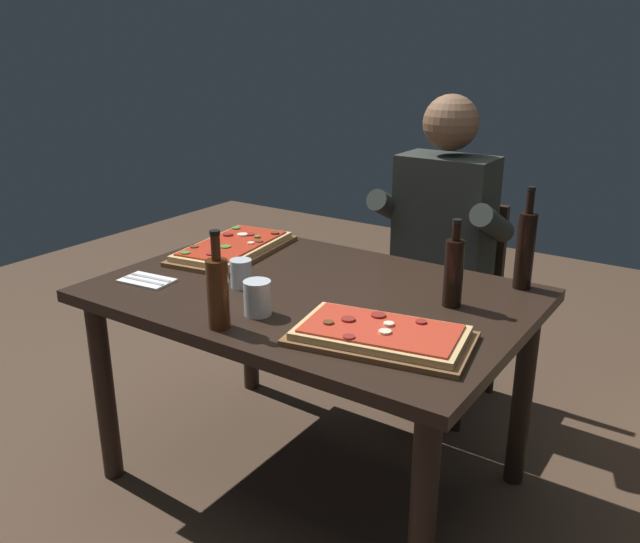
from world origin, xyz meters
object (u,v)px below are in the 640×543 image
Objects in this scene: dining_table at (312,316)px; tumbler_far_side at (258,300)px; vinegar_bottle_green at (218,291)px; seated_diner at (439,242)px; pizza_rectangular_front at (381,335)px; oil_bottle_amber at (525,248)px; diner_chair at (447,292)px; wine_bottle_dark at (454,271)px; pizza_rectangular_left at (233,247)px; tumbler_near_camera at (241,275)px.

tumbler_far_side is (-0.02, -0.26, 0.14)m from dining_table.
vinegar_bottle_green is at bearing -96.84° from dining_table.
seated_diner is (0.13, 0.74, 0.10)m from dining_table.
dining_table is 1.05× the size of seated_diner.
seated_diner is at bearing 105.22° from pizza_rectangular_front.
oil_bottle_amber reaches higher than vinegar_bottle_green.
tumbler_far_side is 0.12× the size of diner_chair.
pizza_rectangular_left is at bearing 177.89° from wine_bottle_dark.
vinegar_bottle_green is (0.44, -0.56, 0.09)m from pizza_rectangular_left.
oil_bottle_amber reaches higher than pizza_rectangular_front.
diner_chair reaches higher than tumbler_far_side.
wine_bottle_dark is 0.72m from vinegar_bottle_green.
oil_bottle_amber is at bearing 64.92° from wine_bottle_dark.
vinegar_bottle_green is 2.72× the size of tumbler_far_side.
wine_bottle_dark is at bearing -115.08° from oil_bottle_amber.
wine_bottle_dark reaches higher than pizza_rectangular_front.
pizza_rectangular_front is 1.14m from diner_chair.
dining_table is 0.30m from tumbler_far_side.
seated_diner is at bearing 81.33° from vinegar_bottle_green.
pizza_rectangular_front is 1.85× the size of vinegar_bottle_green.
oil_bottle_amber reaches higher than dining_table.
tumbler_near_camera reaches higher than pizza_rectangular_front.
pizza_rectangular_left is 5.89× the size of tumbler_near_camera.
oil_bottle_amber is at bearing 33.62° from tumbler_near_camera.
pizza_rectangular_front reaches higher than dining_table.
vinegar_bottle_green is 0.15m from tumbler_far_side.
tumbler_far_side is at bearing -97.23° from diner_chair.
dining_table is 0.53m from pizza_rectangular_left.
tumbler_far_side is (-0.40, -0.04, 0.03)m from pizza_rectangular_front.
oil_bottle_amber is 0.26× the size of seated_diner.
tumbler_near_camera is at bearing -159.69° from wine_bottle_dark.
pizza_rectangular_front is 0.62× the size of diner_chair.
tumbler_far_side is at bearing -139.26° from wine_bottle_dark.
pizza_rectangular_left is 0.64m from tumbler_far_side.
pizza_rectangular_front is (0.39, -0.22, 0.11)m from dining_table.
seated_diner is at bearing -90.00° from diner_chair.
seated_diner reaches higher than oil_bottle_amber.
vinegar_bottle_green reaches higher than pizza_rectangular_left.
vinegar_bottle_green is 1.32m from diner_chair.
seated_diner reaches higher than wine_bottle_dark.
dining_table is 13.09× the size of tumbler_far_side.
oil_bottle_amber reaches higher than tumbler_near_camera.
oil_bottle_amber is at bearing 13.02° from pizza_rectangular_left.
vinegar_bottle_green is 3.04× the size of tumbler_near_camera.
wine_bottle_dark is at bearing 40.74° from tumbler_far_side.
dining_table is 0.46m from pizza_rectangular_front.
diner_chair is at bearing 48.34° from pizza_rectangular_left.
dining_table is 5.02× the size of wine_bottle_dark.
oil_bottle_amber is 0.57m from seated_diner.
wine_bottle_dark is 0.70m from tumbler_near_camera.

